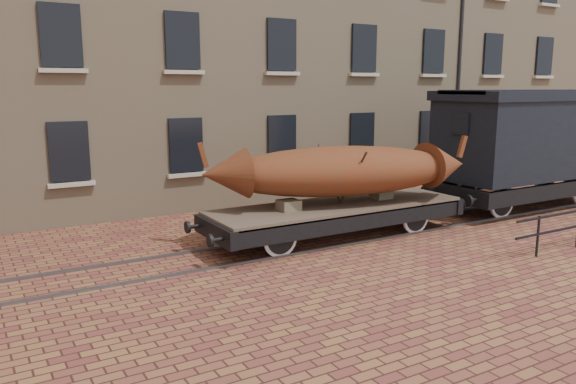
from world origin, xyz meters
TOP-DOWN VIEW (x-y plane):
  - ground at (0.00, 0.00)m, footprint 90.00×90.00m
  - warehouse_cream at (3.00, 9.99)m, footprint 40.00×10.19m
  - rail_track at (0.00, 0.00)m, footprint 30.00×1.52m
  - flatcar_wagon at (-0.16, -0.00)m, footprint 7.96×2.16m
  - iron_boat at (-0.06, 0.00)m, footprint 7.44×3.61m
  - goods_van at (7.61, 0.00)m, footprint 7.57×2.76m

SIDE VIEW (x-z plane):
  - ground at x=0.00m, z-range 0.00..0.00m
  - rail_track at x=0.00m, z-range 0.00..0.06m
  - flatcar_wagon at x=-0.16m, z-range 0.15..1.35m
  - iron_boat at x=-0.06m, z-range 0.95..2.71m
  - goods_van at x=7.61m, z-range 0.50..4.41m
  - warehouse_cream at x=3.00m, z-range 0.00..14.00m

